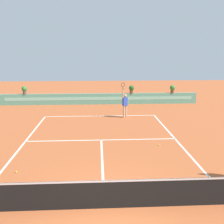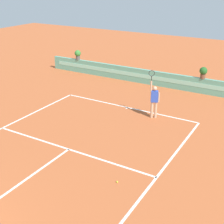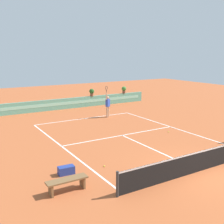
# 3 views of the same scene
# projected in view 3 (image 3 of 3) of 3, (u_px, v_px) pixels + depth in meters

# --- Properties ---
(ground_plane) EXTENTS (60.00, 60.00, 0.00)m
(ground_plane) POSITION_uv_depth(u_px,v_px,m) (126.00, 137.00, 17.41)
(ground_plane) COLOR #B2562D
(court_lines) EXTENTS (8.32, 11.94, 0.01)m
(court_lines) POSITION_uv_depth(u_px,v_px,m) (120.00, 134.00, 18.01)
(court_lines) COLOR white
(court_lines) RESTS_ON ground
(net) EXTENTS (8.92, 0.10, 1.00)m
(net) POSITION_uv_depth(u_px,v_px,m) (201.00, 160.00, 12.28)
(net) COLOR #333333
(net) RESTS_ON ground
(back_wall_barrier) EXTENTS (18.00, 0.21, 1.00)m
(back_wall_barrier) POSITION_uv_depth(u_px,v_px,m) (64.00, 104.00, 26.00)
(back_wall_barrier) COLOR #60A88E
(back_wall_barrier) RESTS_ON ground
(bench_courtside) EXTENTS (1.60, 0.44, 0.51)m
(bench_courtside) POSITION_uv_depth(u_px,v_px,m) (67.00, 182.00, 10.47)
(bench_courtside) COLOR brown
(bench_courtside) RESTS_ON ground
(gear_bag) EXTENTS (0.72, 0.40, 0.36)m
(gear_bag) POSITION_uv_depth(u_px,v_px,m) (66.00, 170.00, 12.02)
(gear_bag) COLOR navy
(gear_bag) RESTS_ON ground
(tennis_player) EXTENTS (0.56, 0.36, 2.58)m
(tennis_player) POSITION_uv_depth(u_px,v_px,m) (108.00, 105.00, 22.58)
(tennis_player) COLOR tan
(tennis_player) RESTS_ON ground
(tennis_ball_near_baseline) EXTENTS (0.07, 0.07, 0.07)m
(tennis_ball_near_baseline) POSITION_uv_depth(u_px,v_px,m) (168.00, 132.00, 18.40)
(tennis_ball_near_baseline) COLOR #CCE033
(tennis_ball_near_baseline) RESTS_ON ground
(tennis_ball_mid_court) EXTENTS (0.07, 0.07, 0.07)m
(tennis_ball_mid_court) POSITION_uv_depth(u_px,v_px,m) (104.00, 166.00, 12.82)
(tennis_ball_mid_court) COLOR #CCE033
(tennis_ball_mid_court) RESTS_ON ground
(potted_plant_far_right) EXTENTS (0.48, 0.48, 0.72)m
(potted_plant_far_right) POSITION_uv_depth(u_px,v_px,m) (124.00, 89.00, 29.22)
(potted_plant_far_right) COLOR brown
(potted_plant_far_right) RESTS_ON back_wall_barrier
(potted_plant_right) EXTENTS (0.48, 0.48, 0.72)m
(potted_plant_right) POSITION_uv_depth(u_px,v_px,m) (92.00, 92.00, 27.29)
(potted_plant_right) COLOR brown
(potted_plant_right) RESTS_ON back_wall_barrier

